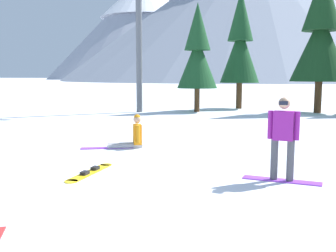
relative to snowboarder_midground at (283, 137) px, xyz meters
The scene contains 10 objects.
ground_plane 4.52m from the snowboarder_midground, 135.00° to the right, with size 800.00×800.00×0.00m, color white.
snowboarder_midground is the anchor object (origin of this frame).
snowboarder_background 5.21m from the snowboarder_midground, 148.38° to the left, with size 1.78×1.17×1.01m.
loose_snowboard_near_left 4.23m from the snowboarder_midground, behind, with size 0.30×1.87×0.09m.
pine_tree_leaning 18.81m from the snowboarder_midground, 99.34° to the left, with size 2.57×2.57×7.78m.
pine_tree_slender 17.04m from the snowboarder_midground, 83.80° to the left, with size 3.34×3.34×8.34m.
pine_tree_twin 16.21m from the snowboarder_midground, 108.82° to the left, with size 2.42×2.42×6.46m.
ski_lift_tower 16.94m from the snowboarder_midground, 121.09° to the left, with size 3.34×0.36×9.33m.
peak_west_ridge 276.36m from the snowboarder_midground, 110.70° to the left, with size 132.95×132.95×69.73m.
peak_east_ridge 196.55m from the snowboarder_midground, 95.21° to the left, with size 183.33×183.33×67.02m.
Camera 1 is at (3.18, -5.15, 2.15)m, focal length 42.33 mm.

